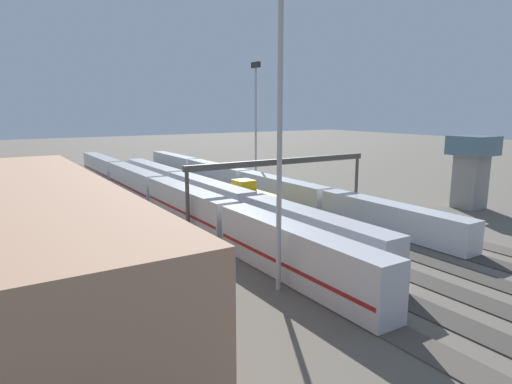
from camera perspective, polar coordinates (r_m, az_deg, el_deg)
ground_plane at (r=75.81m, az=-2.97°, el=-1.31°), size 400.00×400.00×0.00m
track_bed_0 at (r=82.53m, az=4.61°, el=-0.30°), size 140.00×2.80×0.12m
track_bed_1 at (r=79.67m, az=1.73°, el=-0.67°), size 140.00×2.80×0.12m
track_bed_2 at (r=77.03m, az=-1.35°, el=-1.06°), size 140.00×2.80×0.12m
track_bed_3 at (r=74.63m, az=-4.64°, el=-1.47°), size 140.00×2.80×0.12m
track_bed_4 at (r=72.50m, az=-8.14°, el=-1.91°), size 140.00×2.80×0.12m
track_bed_5 at (r=70.66m, az=-11.84°, el=-2.36°), size 140.00×2.80×0.12m
train_on_track_1 at (r=86.59m, az=-1.51°, el=1.56°), size 95.60×3.00×3.80m
train_on_track_4 at (r=67.06m, az=-6.24°, el=-0.67°), size 71.40×3.06×5.00m
train_on_track_5 at (r=72.48m, az=-12.62°, el=-0.03°), size 95.60×3.06×5.00m
train_on_track_3 at (r=65.28m, az=-0.36°, el=-1.31°), size 10.00×3.00×5.00m
light_mast_0 at (r=97.99m, az=-0.03°, el=11.09°), size 2.80×0.70×25.61m
light_mast_1 at (r=37.00m, az=3.16°, el=15.87°), size 2.80×0.70×30.36m
signal_gantry at (r=62.61m, az=3.44°, el=3.17°), size 0.70×30.00×8.80m
maintenance_shed at (r=42.56m, az=-28.28°, el=-5.52°), size 48.50×14.55×9.49m
control_tower at (r=78.22m, az=26.03°, el=3.06°), size 6.00×6.00×11.55m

